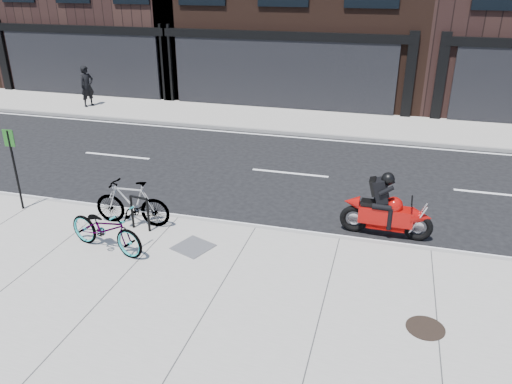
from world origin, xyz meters
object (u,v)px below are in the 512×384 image
(motorcycle, at_px, (391,211))
(bicycle_rear, at_px, (132,203))
(bike_rack, at_px, (140,210))
(bicycle_front, at_px, (106,228))
(utility_grate, at_px, (193,247))
(manhole_cover, at_px, (425,328))
(sign_post, at_px, (14,163))
(pedestrian, at_px, (87,86))

(motorcycle, bearing_deg, bicycle_rear, -165.95)
(bike_rack, distance_m, bicycle_front, 1.09)
(bike_rack, distance_m, bicycle_rear, 0.37)
(bike_rack, distance_m, utility_grate, 1.64)
(motorcycle, distance_m, manhole_cover, 3.56)
(motorcycle, height_order, sign_post, sign_post)
(bicycle_front, bearing_deg, sign_post, 81.99)
(bicycle_rear, height_order, sign_post, sign_post)
(bike_rack, relative_size, utility_grate, 1.14)
(bicycle_front, relative_size, sign_post, 0.95)
(motorcycle, bearing_deg, pedestrian, 149.18)
(pedestrian, bearing_deg, bike_rack, -118.74)
(utility_grate, bearing_deg, sign_post, 172.27)
(bicycle_rear, distance_m, sign_post, 3.26)
(bicycle_rear, relative_size, manhole_cover, 2.85)
(pedestrian, xyz_separation_m, manhole_cover, (14.27, -12.15, -0.90))
(bicycle_front, xyz_separation_m, manhole_cover, (6.63, -0.91, -0.52))
(manhole_cover, bearing_deg, bicycle_rear, 162.04)
(bicycle_front, distance_m, sign_post, 3.55)
(bike_rack, height_order, bicycle_front, bicycle_front)
(manhole_cover, distance_m, sign_post, 10.18)
(utility_grate, xyz_separation_m, sign_post, (-4.98, 0.68, 1.25))
(motorcycle, height_order, manhole_cover, motorcycle)
(bicycle_rear, height_order, utility_grate, bicycle_rear)
(manhole_cover, bearing_deg, sign_post, 167.52)
(manhole_cover, xyz_separation_m, sign_post, (-9.86, 2.18, 1.25))
(motorcycle, distance_m, pedestrian, 16.10)
(motorcycle, relative_size, pedestrian, 1.19)
(motorcycle, relative_size, manhole_cover, 3.25)
(bicycle_front, xyz_separation_m, sign_post, (-3.23, 1.27, 0.74))
(bicycle_front, height_order, sign_post, sign_post)
(bicycle_rear, height_order, motorcycle, motorcycle)
(pedestrian, xyz_separation_m, sign_post, (4.40, -9.97, 0.36))
(bike_rack, relative_size, pedestrian, 0.47)
(bike_rack, bearing_deg, bicycle_rear, 146.80)
(manhole_cover, bearing_deg, bicycle_front, 172.16)
(motorcycle, xyz_separation_m, sign_post, (-9.13, -1.26, 0.74))
(bike_rack, bearing_deg, motorcycle, 14.64)
(sign_post, bearing_deg, bicycle_rear, -3.15)
(bike_rack, xyz_separation_m, manhole_cover, (6.37, -1.97, -0.49))
(bicycle_front, bearing_deg, utility_grate, -57.82)
(bicycle_rear, relative_size, utility_grate, 2.50)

